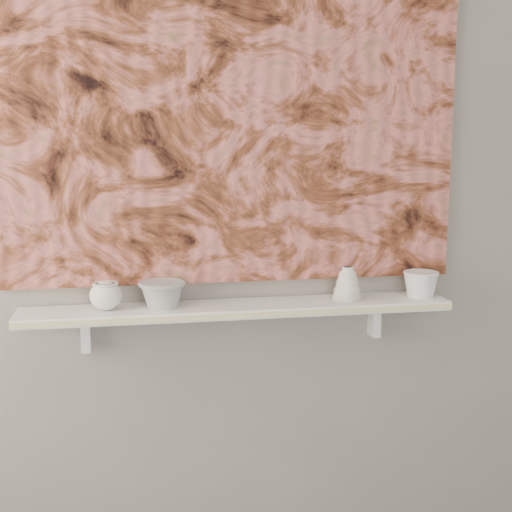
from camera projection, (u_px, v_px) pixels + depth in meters
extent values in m
plane|color=gray|center=(233.00, 173.00, 2.34)|extent=(3.60, 0.00, 3.60)
cube|color=white|center=(238.00, 309.00, 2.32)|extent=(1.40, 0.18, 0.03)
cube|color=beige|center=(243.00, 316.00, 2.23)|extent=(1.40, 0.01, 0.02)
cube|color=white|center=(86.00, 333.00, 2.30)|extent=(0.03, 0.06, 0.12)
cube|color=white|center=(374.00, 319.00, 2.48)|extent=(0.03, 0.06, 0.12)
cube|color=brown|center=(233.00, 114.00, 2.29)|extent=(1.50, 0.02, 1.10)
cube|color=black|center=(366.00, 207.00, 2.41)|extent=(0.09, 0.00, 0.08)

